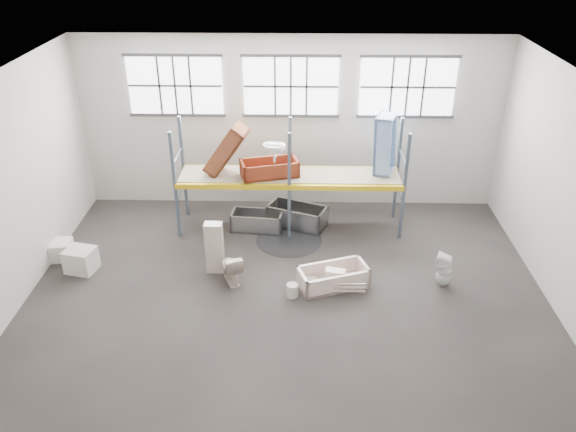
{
  "coord_description": "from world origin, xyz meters",
  "views": [
    {
      "loc": [
        0.27,
        -10.54,
        7.95
      ],
      "look_at": [
        0.0,
        1.5,
        1.4
      ],
      "focal_mm": 35.57,
      "sensor_mm": 36.0,
      "label": 1
    }
  ],
  "objects_px": {
    "bathtub_beige": "(333,277)",
    "carton_near": "(81,260)",
    "steel_tub_left": "(257,221)",
    "rust_tub_flat": "(269,168)",
    "blue_tub_upright": "(385,144)",
    "toilet_white": "(444,270)",
    "bucket": "(292,290)",
    "toilet_beige": "(231,267)",
    "steel_tub_right": "(297,216)",
    "cistern_tall": "(215,248)"
  },
  "relations": [
    {
      "from": "rust_tub_flat",
      "to": "cistern_tall",
      "type": "bearing_deg",
      "value": -119.64
    },
    {
      "from": "steel_tub_left",
      "to": "blue_tub_upright",
      "type": "bearing_deg",
      "value": 7.02
    },
    {
      "from": "toilet_white",
      "to": "blue_tub_upright",
      "type": "height_order",
      "value": "blue_tub_upright"
    },
    {
      "from": "blue_tub_upright",
      "to": "bathtub_beige",
      "type": "bearing_deg",
      "value": -115.03
    },
    {
      "from": "bathtub_beige",
      "to": "blue_tub_upright",
      "type": "bearing_deg",
      "value": 45.74
    },
    {
      "from": "toilet_white",
      "to": "blue_tub_upright",
      "type": "bearing_deg",
      "value": -137.83
    },
    {
      "from": "toilet_beige",
      "to": "toilet_white",
      "type": "bearing_deg",
      "value": 155.5
    },
    {
      "from": "cistern_tall",
      "to": "bucket",
      "type": "bearing_deg",
      "value": -27.37
    },
    {
      "from": "bucket",
      "to": "carton_near",
      "type": "distance_m",
      "value": 5.32
    },
    {
      "from": "toilet_white",
      "to": "bucket",
      "type": "bearing_deg",
      "value": -61.02
    },
    {
      "from": "steel_tub_left",
      "to": "rust_tub_flat",
      "type": "distance_m",
      "value": 1.61
    },
    {
      "from": "toilet_white",
      "to": "toilet_beige",
      "type": "bearing_deg",
      "value": -69.84
    },
    {
      "from": "toilet_beige",
      "to": "bucket",
      "type": "xyz_separation_m",
      "value": [
        1.48,
        -0.57,
        -0.23
      ]
    },
    {
      "from": "rust_tub_flat",
      "to": "bathtub_beige",
      "type": "bearing_deg",
      "value": -59.38
    },
    {
      "from": "bathtub_beige",
      "to": "carton_near",
      "type": "bearing_deg",
      "value": 156.09
    },
    {
      "from": "bathtub_beige",
      "to": "carton_near",
      "type": "relative_size",
      "value": 2.35
    },
    {
      "from": "bathtub_beige",
      "to": "cistern_tall",
      "type": "height_order",
      "value": "cistern_tall"
    },
    {
      "from": "bathtub_beige",
      "to": "carton_near",
      "type": "height_order",
      "value": "carton_near"
    },
    {
      "from": "bucket",
      "to": "cistern_tall",
      "type": "bearing_deg",
      "value": 152.09
    },
    {
      "from": "steel_tub_left",
      "to": "rust_tub_flat",
      "type": "height_order",
      "value": "rust_tub_flat"
    },
    {
      "from": "bathtub_beige",
      "to": "rust_tub_flat",
      "type": "xyz_separation_m",
      "value": [
        -1.63,
        2.75,
        1.58
      ]
    },
    {
      "from": "bucket",
      "to": "blue_tub_upright",
      "type": "bearing_deg",
      "value": 55.78
    },
    {
      "from": "rust_tub_flat",
      "to": "blue_tub_upright",
      "type": "distance_m",
      "value": 3.14
    },
    {
      "from": "toilet_white",
      "to": "carton_near",
      "type": "relative_size",
      "value": 1.22
    },
    {
      "from": "steel_tub_right",
      "to": "bathtub_beige",
      "type": "bearing_deg",
      "value": -73.26
    },
    {
      "from": "toilet_white",
      "to": "bucket",
      "type": "distance_m",
      "value": 3.62
    },
    {
      "from": "bathtub_beige",
      "to": "toilet_white",
      "type": "distance_m",
      "value": 2.62
    },
    {
      "from": "toilet_beige",
      "to": "bucket",
      "type": "bearing_deg",
      "value": 135.02
    },
    {
      "from": "steel_tub_right",
      "to": "carton_near",
      "type": "bearing_deg",
      "value": -155.56
    },
    {
      "from": "carton_near",
      "to": "rust_tub_flat",
      "type": "bearing_deg",
      "value": 26.19
    },
    {
      "from": "toilet_white",
      "to": "blue_tub_upright",
      "type": "xyz_separation_m",
      "value": [
        -1.18,
        3.02,
        1.97
      ]
    },
    {
      "from": "cistern_tall",
      "to": "toilet_white",
      "type": "bearing_deg",
      "value": -4.7
    },
    {
      "from": "blue_tub_upright",
      "to": "bucket",
      "type": "distance_m",
      "value": 4.81
    },
    {
      "from": "steel_tub_right",
      "to": "blue_tub_upright",
      "type": "xyz_separation_m",
      "value": [
        2.32,
        0.16,
        2.1
      ]
    },
    {
      "from": "toilet_beige",
      "to": "blue_tub_upright",
      "type": "distance_m",
      "value": 5.27
    },
    {
      "from": "steel_tub_right",
      "to": "blue_tub_upright",
      "type": "relative_size",
      "value": 1.0
    },
    {
      "from": "cistern_tall",
      "to": "toilet_white",
      "type": "relative_size",
      "value": 1.57
    },
    {
      "from": "bathtub_beige",
      "to": "toilet_white",
      "type": "bearing_deg",
      "value": -17.84
    },
    {
      "from": "steel_tub_left",
      "to": "bucket",
      "type": "relative_size",
      "value": 4.43
    },
    {
      "from": "toilet_white",
      "to": "bucket",
      "type": "xyz_separation_m",
      "value": [
        -3.57,
        -0.51,
        -0.26
      ]
    },
    {
      "from": "steel_tub_left",
      "to": "carton_near",
      "type": "height_order",
      "value": "carton_near"
    },
    {
      "from": "cistern_tall",
      "to": "rust_tub_flat",
      "type": "xyz_separation_m",
      "value": [
        1.24,
        2.19,
        1.16
      ]
    },
    {
      "from": "bucket",
      "to": "steel_tub_left",
      "type": "bearing_deg",
      "value": 108.46
    },
    {
      "from": "toilet_white",
      "to": "rust_tub_flat",
      "type": "distance_m",
      "value": 5.21
    },
    {
      "from": "carton_near",
      "to": "steel_tub_left",
      "type": "bearing_deg",
      "value": 27.13
    },
    {
      "from": "cistern_tall",
      "to": "bucket",
      "type": "distance_m",
      "value": 2.22
    },
    {
      "from": "toilet_beige",
      "to": "blue_tub_upright",
      "type": "bearing_deg",
      "value": -166.47
    },
    {
      "from": "toilet_beige",
      "to": "steel_tub_right",
      "type": "bearing_deg",
      "value": -142.92
    },
    {
      "from": "cistern_tall",
      "to": "steel_tub_left",
      "type": "xyz_separation_m",
      "value": [
        0.88,
        2.09,
        -0.41
      ]
    },
    {
      "from": "blue_tub_upright",
      "to": "rust_tub_flat",
      "type": "bearing_deg",
      "value": -173.9
    }
  ]
}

